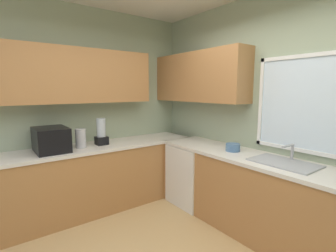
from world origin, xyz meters
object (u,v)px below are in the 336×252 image
Objects in this scene: kettle at (81,138)px; sink_assembly at (284,162)px; microwave at (51,140)px; blender_appliance at (101,133)px; bowl at (233,147)px; dishwasher at (194,174)px.

sink_assembly is at bearing 36.62° from kettle.
microwave is 0.63m from blender_appliance.
sink_assembly is at bearing 30.52° from blender_appliance.
sink_assembly is (1.92, 1.43, -0.11)m from kettle.
bowl is (-0.64, -0.01, 0.03)m from sink_assembly.
bowl is (1.30, 1.77, -0.10)m from microwave.
blender_appliance is (0.00, 0.63, 0.02)m from microwave.
kettle is at bearing -114.68° from dishwasher.
microwave is at bearing -90.00° from blender_appliance.
dishwasher is 1.43m from blender_appliance.
kettle is at bearing -85.97° from blender_appliance.
bowl is at bearing 41.19° from blender_appliance.
microwave is 2.20m from bowl.
dishwasher is 4.91× the size of bowl.
dishwasher is at bearing 69.21° from microwave.
kettle is 0.39× the size of sink_assembly.
kettle reaches higher than dishwasher.
microwave reaches higher than dishwasher.
blender_appliance is at bearing 94.03° from kettle.
kettle is 0.29m from blender_appliance.
kettle is 0.68× the size of blender_appliance.
dishwasher is 1.37m from sink_assembly.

